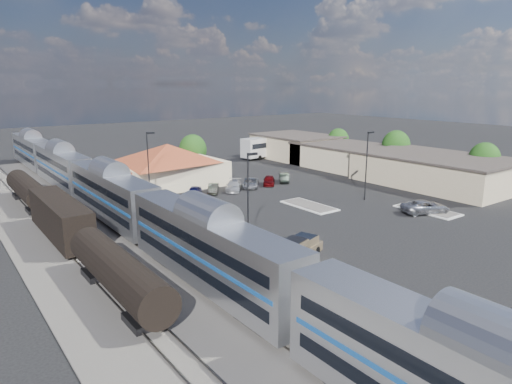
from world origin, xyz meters
TOP-DOWN VIEW (x-y plane):
  - ground at (0.00, 0.00)m, footprint 280.00×280.00m
  - railbed at (-21.00, 8.00)m, footprint 16.00×100.00m
  - platform at (-12.00, 6.00)m, footprint 5.50×92.00m
  - passenger_train at (-18.00, 10.13)m, footprint 3.00×104.00m
  - freight_cars at (-24.00, 7.44)m, footprint 2.80×46.00m
  - station_depot at (-4.56, 24.00)m, footprint 18.35×12.24m
  - buildings_east at (28.00, 14.28)m, footprint 14.40×51.40m
  - traffic_island_south at (4.00, 2.00)m, footprint 3.30×7.50m
  - traffic_island_north at (14.00, -8.00)m, footprint 3.30×7.50m
  - lamp_plat_s at (-10.90, -6.00)m, footprint 1.08×0.25m
  - lamp_plat_n at (-10.90, 16.00)m, footprint 1.08×0.25m
  - lamp_lot at (12.10, 0.00)m, footprint 1.08×0.25m
  - tree_east_a at (34.00, -4.00)m, footprint 4.56×4.56m
  - tree_east_b at (34.00, 12.00)m, footprint 4.94×4.94m
  - tree_east_c at (34.00, 26.00)m, footprint 4.41×4.41m
  - tree_depot at (3.00, 30.00)m, footprint 4.71×4.71m
  - pickup_truck at (-8.50, -10.20)m, footprint 5.69×3.55m
  - suv at (12.94, -8.40)m, footprint 6.21×4.75m
  - coach_bus at (24.00, 36.00)m, footprint 13.68×4.80m
  - person_a at (-12.30, 0.74)m, footprint 0.52×0.74m
  - person_b at (-13.25, 10.31)m, footprint 0.79×0.93m
  - parked_car_a at (-5.21, 14.79)m, footprint 3.87×4.23m
  - parked_car_b at (-2.01, 15.09)m, footprint 3.44×4.00m
  - parked_car_c at (1.19, 14.79)m, footprint 4.67×5.09m
  - parked_car_d at (4.39, 15.09)m, footprint 4.81×5.15m
  - parked_car_e at (7.59, 14.79)m, footprint 3.92×4.25m
  - parked_car_f at (10.79, 15.09)m, footprint 3.60×4.19m

SIDE VIEW (x-z plane):
  - ground at x=0.00m, z-range 0.00..0.00m
  - railbed at x=-21.00m, z-range 0.00..0.12m
  - platform at x=-12.00m, z-range 0.00..0.18m
  - traffic_island_south at x=4.00m, z-range 0.00..0.21m
  - traffic_island_north at x=14.00m, z-range 0.00..0.21m
  - parked_car_b at x=-2.01m, z-range 0.00..1.30m
  - parked_car_d at x=4.39m, z-range 0.00..1.35m
  - parked_car_f at x=10.79m, z-range 0.00..1.36m
  - parked_car_a at x=-5.21m, z-range 0.00..1.40m
  - parked_car_e at x=7.59m, z-range 0.00..1.41m
  - parked_car_c at x=1.19m, z-range 0.00..1.43m
  - suv at x=12.94m, z-range 0.00..1.57m
  - pickup_truck at x=-8.50m, z-range -0.05..1.80m
  - person_b at x=-13.25m, z-range 0.18..1.86m
  - person_a at x=-12.30m, z-range 0.18..2.10m
  - freight_cars at x=-24.00m, z-range -0.07..3.93m
  - buildings_east at x=28.00m, z-range -0.13..4.67m
  - coach_bus at x=24.00m, z-range 0.33..4.63m
  - passenger_train at x=-18.00m, z-range 0.09..5.64m
  - station_depot at x=-4.56m, z-range 0.03..6.23m
  - tree_east_c at x=34.00m, z-range 0.66..6.87m
  - tree_east_a at x=34.00m, z-range 0.68..7.10m
  - tree_depot at x=3.00m, z-range 0.71..7.34m
  - tree_east_b at x=34.00m, z-range 0.74..7.70m
  - lamp_plat_s at x=-10.90m, z-range 0.84..9.84m
  - lamp_plat_n at x=-10.90m, z-range 0.84..9.84m
  - lamp_lot at x=12.10m, z-range 0.84..9.84m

